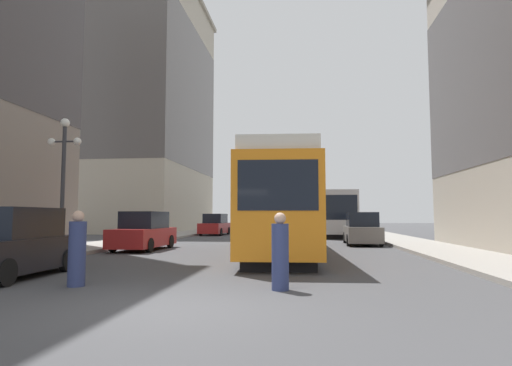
{
  "coord_description": "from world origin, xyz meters",
  "views": [
    {
      "loc": [
        2.2,
        -7.28,
        1.58
      ],
      "look_at": [
        0.35,
        8.96,
        2.88
      ],
      "focal_mm": 29.63,
      "sensor_mm": 36.0,
      "label": 1
    }
  ],
  "objects_px": {
    "parked_car_right_far": "(362,230)",
    "pedestrian_crossing_near": "(77,251)",
    "parked_car_left_far": "(215,225)",
    "pedestrian_crossing_far": "(280,254)",
    "streetcar": "(280,205)",
    "parked_car_left_mid": "(10,245)",
    "lamp_post_left_near": "(64,164)",
    "transit_bus": "(333,212)",
    "parked_car_left_near": "(144,232)"
  },
  "relations": [
    {
      "from": "parked_car_left_mid",
      "to": "parked_car_right_far",
      "type": "xyz_separation_m",
      "value": [
        10.87,
        14.25,
        0.0
      ]
    },
    {
      "from": "parked_car_right_far",
      "to": "pedestrian_crossing_near",
      "type": "xyz_separation_m",
      "value": [
        -8.4,
        -15.33,
        -0.04
      ]
    },
    {
      "from": "pedestrian_crossing_far",
      "to": "parked_car_left_near",
      "type": "bearing_deg",
      "value": 97.07
    },
    {
      "from": "pedestrian_crossing_far",
      "to": "lamp_post_left_near",
      "type": "distance_m",
      "value": 11.49
    },
    {
      "from": "pedestrian_crossing_near",
      "to": "parked_car_left_mid",
      "type": "bearing_deg",
      "value": -133.22
    },
    {
      "from": "parked_car_left_far",
      "to": "pedestrian_crossing_far",
      "type": "xyz_separation_m",
      "value": [
        7.1,
        -26.56,
        -0.07
      ]
    },
    {
      "from": "transit_bus",
      "to": "streetcar",
      "type": "bearing_deg",
      "value": -102.57
    },
    {
      "from": "parked_car_left_mid",
      "to": "pedestrian_crossing_far",
      "type": "relative_size",
      "value": 2.59
    },
    {
      "from": "pedestrian_crossing_near",
      "to": "pedestrian_crossing_far",
      "type": "distance_m",
      "value": 4.64
    },
    {
      "from": "transit_bus",
      "to": "lamp_post_left_near",
      "type": "xyz_separation_m",
      "value": [
        -11.89,
        -19.6,
        1.74
      ]
    },
    {
      "from": "parked_car_left_near",
      "to": "pedestrian_crossing_near",
      "type": "distance_m",
      "value": 10.64
    },
    {
      "from": "transit_bus",
      "to": "parked_car_left_far",
      "type": "xyz_separation_m",
      "value": [
        -9.99,
        0.45,
        -1.1
      ]
    },
    {
      "from": "streetcar",
      "to": "pedestrian_crossing_far",
      "type": "height_order",
      "value": "streetcar"
    },
    {
      "from": "transit_bus",
      "to": "parked_car_left_far",
      "type": "bearing_deg",
      "value": 176.46
    },
    {
      "from": "lamp_post_left_near",
      "to": "transit_bus",
      "type": "bearing_deg",
      "value": 58.76
    },
    {
      "from": "pedestrian_crossing_near",
      "to": "lamp_post_left_near",
      "type": "distance_m",
      "value": 8.37
    },
    {
      "from": "transit_bus",
      "to": "lamp_post_left_near",
      "type": "height_order",
      "value": "lamp_post_left_near"
    },
    {
      "from": "transit_bus",
      "to": "pedestrian_crossing_near",
      "type": "bearing_deg",
      "value": -107.03
    },
    {
      "from": "streetcar",
      "to": "parked_car_left_far",
      "type": "relative_size",
      "value": 3.29
    },
    {
      "from": "parked_car_left_mid",
      "to": "lamp_post_left_near",
      "type": "height_order",
      "value": "lamp_post_left_near"
    },
    {
      "from": "streetcar",
      "to": "pedestrian_crossing_near",
      "type": "bearing_deg",
      "value": -115.94
    },
    {
      "from": "streetcar",
      "to": "transit_bus",
      "type": "bearing_deg",
      "value": 75.75
    },
    {
      "from": "pedestrian_crossing_far",
      "to": "streetcar",
      "type": "bearing_deg",
      "value": 65.66
    },
    {
      "from": "parked_car_left_mid",
      "to": "parked_car_right_far",
      "type": "bearing_deg",
      "value": 50.64
    },
    {
      "from": "transit_bus",
      "to": "parked_car_right_far",
      "type": "relative_size",
      "value": 2.58
    },
    {
      "from": "parked_car_left_far",
      "to": "pedestrian_crossing_near",
      "type": "xyz_separation_m",
      "value": [
        2.46,
        -26.58,
        -0.04
      ]
    },
    {
      "from": "parked_car_left_mid",
      "to": "parked_car_left_far",
      "type": "bearing_deg",
      "value": 87.96
    },
    {
      "from": "pedestrian_crossing_far",
      "to": "parked_car_left_far",
      "type": "bearing_deg",
      "value": 77.51
    },
    {
      "from": "lamp_post_left_near",
      "to": "pedestrian_crossing_far",
      "type": "bearing_deg",
      "value": -35.86
    },
    {
      "from": "lamp_post_left_near",
      "to": "parked_car_right_far",
      "type": "bearing_deg",
      "value": 34.56
    },
    {
      "from": "streetcar",
      "to": "parked_car_left_far",
      "type": "xyz_separation_m",
      "value": [
        -6.58,
        17.01,
        -1.26
      ]
    },
    {
      "from": "parked_car_left_near",
      "to": "pedestrian_crossing_far",
      "type": "relative_size",
      "value": 2.71
    },
    {
      "from": "parked_car_right_far",
      "to": "parked_car_left_far",
      "type": "distance_m",
      "value": 15.64
    },
    {
      "from": "transit_bus",
      "to": "parked_car_left_far",
      "type": "height_order",
      "value": "transit_bus"
    },
    {
      "from": "parked_car_right_far",
      "to": "parked_car_left_near",
      "type": "bearing_deg",
      "value": 26.33
    },
    {
      "from": "pedestrian_crossing_near",
      "to": "pedestrian_crossing_far",
      "type": "bearing_deg",
      "value": 70.69
    },
    {
      "from": "parked_car_left_near",
      "to": "parked_car_left_far",
      "type": "height_order",
      "value": "same"
    },
    {
      "from": "parked_car_left_far",
      "to": "pedestrian_crossing_far",
      "type": "bearing_deg",
      "value": -71.7
    },
    {
      "from": "parked_car_left_near",
      "to": "lamp_post_left_near",
      "type": "bearing_deg",
      "value": -115.65
    },
    {
      "from": "parked_car_left_mid",
      "to": "parked_car_right_far",
      "type": "distance_m",
      "value": 17.92
    },
    {
      "from": "parked_car_left_far",
      "to": "pedestrian_crossing_far",
      "type": "distance_m",
      "value": 27.49
    },
    {
      "from": "transit_bus",
      "to": "lamp_post_left_near",
      "type": "distance_m",
      "value": 22.99
    },
    {
      "from": "streetcar",
      "to": "parked_car_right_far",
      "type": "xyz_separation_m",
      "value": [
        4.28,
        5.76,
        -1.26
      ]
    },
    {
      "from": "parked_car_left_near",
      "to": "transit_bus",
      "type": "bearing_deg",
      "value": 58.49
    },
    {
      "from": "streetcar",
      "to": "parked_car_right_far",
      "type": "distance_m",
      "value": 7.28
    },
    {
      "from": "transit_bus",
      "to": "parked_car_right_far",
      "type": "bearing_deg",
      "value": -86.33
    },
    {
      "from": "parked_car_left_near",
      "to": "parked_car_right_far",
      "type": "distance_m",
      "value": 11.95
    },
    {
      "from": "streetcar",
      "to": "parked_car_left_far",
      "type": "distance_m",
      "value": 18.28
    },
    {
      "from": "parked_car_right_far",
      "to": "lamp_post_left_near",
      "type": "height_order",
      "value": "lamp_post_left_near"
    },
    {
      "from": "parked_car_right_far",
      "to": "pedestrian_crossing_near",
      "type": "distance_m",
      "value": 17.48
    }
  ]
}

